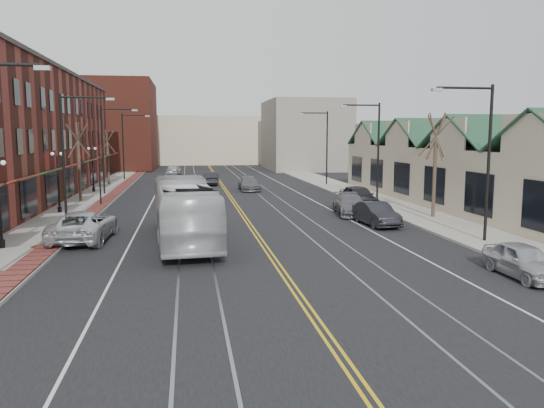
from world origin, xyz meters
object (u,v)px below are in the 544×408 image
object	(u,v)px
parked_car_d	(359,197)
parked_car_c	(351,205)
parked_suv	(84,226)
parked_car_a	(523,261)
transit_bus	(184,211)
parked_car_b	(376,214)

from	to	relation	value
parked_car_d	parked_car_c	bearing A→B (deg)	-117.78
parked_suv	parked_car_c	bearing A→B (deg)	-155.18
parked_car_a	parked_car_c	distance (m)	17.00
parked_car_c	parked_car_d	distance (m)	4.09
parked_car_a	transit_bus	bearing A→B (deg)	144.96
parked_car_c	transit_bus	bearing A→B (deg)	-139.16
parked_car_b	parked_car_c	xyz separation A→B (m)	(-0.29, 4.37, 0.00)
parked_car_a	parked_car_b	size ratio (longest dim) A/B	0.92
parked_car_d	transit_bus	bearing A→B (deg)	-141.57
parked_car_a	parked_car_b	xyz separation A→B (m)	(-1.51, 12.53, 0.04)
transit_bus	parked_car_a	xyz separation A→B (m)	(13.31, -9.37, -0.96)
transit_bus	parked_car_a	distance (m)	16.30
transit_bus	parked_car_b	size ratio (longest dim) A/B	2.70
parked_car_d	parked_car_a	bearing A→B (deg)	-91.66
parked_car_a	parked_car_c	bearing A→B (deg)	96.20
transit_bus	parked_suv	bearing A→B (deg)	-14.53
transit_bus	parked_car_b	bearing A→B (deg)	-169.36
parked_suv	parked_car_d	world-z (taller)	parked_car_d
parked_car_a	parked_car_d	distance (m)	20.57
parked_car_a	parked_car_c	world-z (taller)	parked_car_c
parked_car_a	parked_car_d	xyz separation A→B (m)	(0.00, 20.57, 0.17)
parked_car_a	parked_car_c	xyz separation A→B (m)	(-1.80, 16.90, 0.04)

